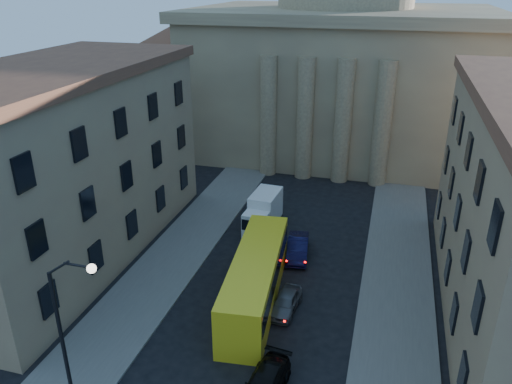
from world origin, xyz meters
The scene contains 9 objects.
sidewalk_left centered at (-8.50, 18.00, 0.07)m, with size 5.00×60.00×0.15m, color #5B5753.
sidewalk_right centered at (8.50, 18.00, 0.07)m, with size 5.00×60.00×0.15m, color #5B5753.
church centered at (0.00, 55.47, 11.88)m, with size 68.02×28.76×36.60m.
building_left centered at (-17.00, 22.00, 7.42)m, with size 11.60×26.60×14.70m.
street_lamp centered at (-6.97, 8.00, 5.29)m, with size 2.62×0.44×8.83m.
car_right_far centered at (1.40, 18.68, 0.65)m, with size 1.53×3.80×1.29m, color #55565A.
car_right_distant centered at (0.80, 25.80, 0.75)m, with size 1.59×4.57×1.50m, color black.
city_bus centered at (-0.80, 19.15, 1.87)m, with size 4.01×12.56×3.48m.
box_truck centered at (-3.17, 30.03, 1.40)m, with size 2.41×5.48×2.95m.
Camera 1 is at (6.86, -8.18, 20.46)m, focal length 35.00 mm.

